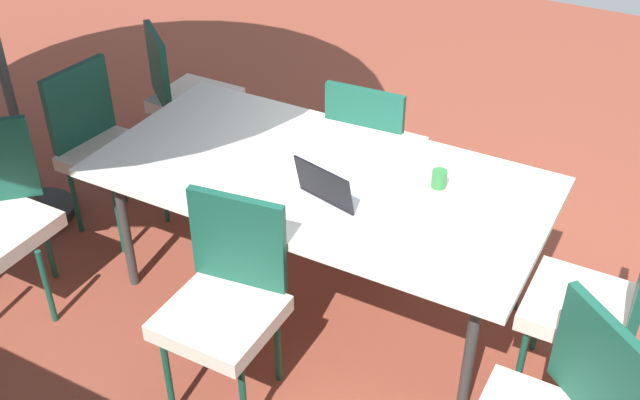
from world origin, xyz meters
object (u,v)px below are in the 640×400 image
at_px(chair_north, 226,297).
at_px(chair_south, 373,147).
at_px(chair_east, 103,143).
at_px(chair_west, 599,301).
at_px(cup, 439,179).
at_px(dining_table, 320,182).
at_px(laptop, 334,191).
at_px(chair_southeast, 185,93).

distance_m(chair_north, chair_south, 1.43).
bearing_deg(chair_north, chair_east, 143.37).
bearing_deg(chair_west, chair_south, -118.54).
bearing_deg(cup, dining_table, 17.05).
height_order(chair_north, laptop, laptop).
bearing_deg(chair_north, chair_south, 81.82).
xyz_separation_m(chair_south, laptop, (-0.20, 0.84, 0.26)).
bearing_deg(chair_north, cup, 49.87).
relative_size(chair_west, chair_south, 1.00).
height_order(chair_west, laptop, laptop).
xyz_separation_m(dining_table, chair_west, (-1.36, 0.02, -0.17)).
bearing_deg(chair_south, dining_table, 89.01).
bearing_deg(chair_southeast, chair_west, -155.86).
height_order(chair_west, chair_south, same).
distance_m(chair_north, laptop, 0.68).
bearing_deg(chair_southeast, chair_north, 171.02).
bearing_deg(laptop, chair_north, 84.33).
bearing_deg(dining_table, chair_southeast, -27.89).
height_order(chair_southeast, laptop, laptop).
distance_m(dining_table, chair_north, 0.78).
xyz_separation_m(dining_table, cup, (-0.54, -0.17, 0.09)).
height_order(dining_table, chair_east, chair_east).
bearing_deg(chair_east, chair_southeast, 2.87).
height_order(chair_south, cup, chair_south).
height_order(chair_southeast, chair_south, same).
bearing_deg(chair_southeast, dining_table, -168.54).
bearing_deg(laptop, dining_table, -31.44).
bearing_deg(chair_east, dining_table, -84.55).
bearing_deg(chair_west, chair_southeast, -107.16).
bearing_deg(chair_south, chair_east, 23.01).
bearing_deg(chair_west, chair_east, -92.18).
xyz_separation_m(chair_east, chair_west, (-2.75, 0.01, 0.00)).
distance_m(chair_south, cup, 0.81).
height_order(chair_southeast, cup, chair_southeast).
xyz_separation_m(chair_west, chair_southeast, (2.72, -0.74, 0.00)).
xyz_separation_m(chair_southeast, chair_south, (-1.33, 0.04, 0.00)).
height_order(dining_table, chair_south, chair_south).
relative_size(chair_west, laptop, 2.65).
height_order(chair_east, chair_south, same).
bearing_deg(laptop, chair_east, 8.25).
distance_m(chair_north, chair_southeast, 1.98).
bearing_deg(chair_east, cup, -79.74).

